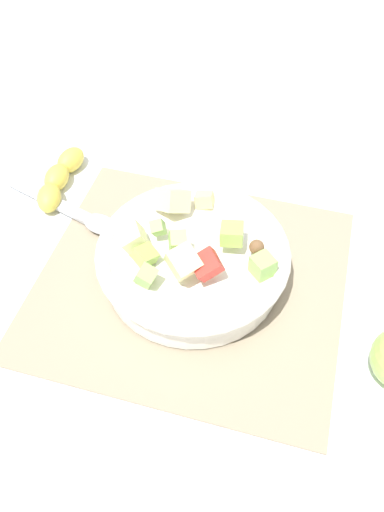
# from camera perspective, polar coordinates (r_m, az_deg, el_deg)

# --- Properties ---
(ground_plane) EXTENTS (2.40, 2.40, 0.00)m
(ground_plane) POSITION_cam_1_polar(r_m,az_deg,el_deg) (0.72, -0.11, -2.86)
(ground_plane) COLOR silver
(placemat) EXTENTS (0.42, 0.38, 0.01)m
(placemat) POSITION_cam_1_polar(r_m,az_deg,el_deg) (0.72, -0.11, -2.71)
(placemat) COLOR gray
(placemat) RESTS_ON ground_plane
(salad_bowl) EXTENTS (0.26, 0.26, 0.10)m
(salad_bowl) POSITION_cam_1_polar(r_m,az_deg,el_deg) (0.70, -0.02, -0.24)
(salad_bowl) COLOR white
(salad_bowl) RESTS_ON placemat
(serving_spoon) EXTENTS (0.21, 0.09, 0.01)m
(serving_spoon) POSITION_cam_1_polar(r_m,az_deg,el_deg) (0.81, -12.43, 4.59)
(serving_spoon) COLOR #B7B7BC
(serving_spoon) RESTS_ON placemat
(banana_whole) EXTENTS (0.05, 0.15, 0.04)m
(banana_whole) POSITION_cam_1_polar(r_m,az_deg,el_deg) (0.87, -14.39, 8.30)
(banana_whole) COLOR yellow
(banana_whole) RESTS_ON ground_plane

